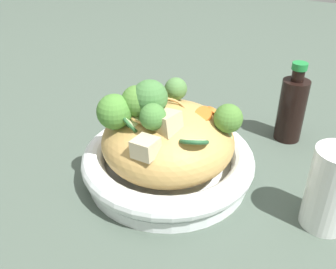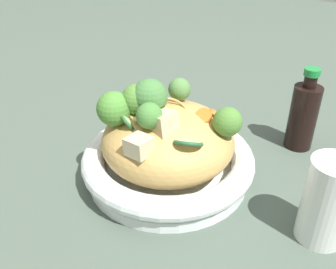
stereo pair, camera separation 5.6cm
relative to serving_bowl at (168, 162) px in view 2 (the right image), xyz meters
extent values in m
plane|color=#455348|center=(0.00, 0.00, -0.03)|extent=(3.00, 3.00, 0.00)
cylinder|color=white|center=(0.00, 0.00, -0.02)|extent=(0.25, 0.25, 0.02)
torus|color=white|center=(0.00, 0.00, 0.01)|extent=(0.27, 0.27, 0.04)
ellipsoid|color=tan|center=(0.00, 0.00, 0.04)|extent=(0.20, 0.20, 0.10)
torus|color=tan|center=(0.00, 0.00, 0.09)|extent=(0.08, 0.08, 0.02)
torus|color=tan|center=(-0.02, 0.02, 0.08)|extent=(0.07, 0.07, 0.02)
cone|color=#A5BD79|center=(-0.02, 0.02, 0.09)|extent=(0.03, 0.03, 0.02)
sphere|color=#42763B|center=(-0.02, 0.02, 0.11)|extent=(0.06, 0.06, 0.05)
cone|color=#A1C176|center=(-0.05, 0.05, 0.07)|extent=(0.03, 0.03, 0.02)
sphere|color=#498333|center=(-0.05, 0.05, 0.10)|extent=(0.07, 0.07, 0.05)
cone|color=#97B671|center=(0.03, -0.08, 0.06)|extent=(0.03, 0.03, 0.02)
sphere|color=#4A7B31|center=(0.03, -0.08, 0.09)|extent=(0.06, 0.06, 0.04)
cone|color=#9FBD78|center=(-0.03, 0.03, 0.08)|extent=(0.03, 0.02, 0.02)
sphere|color=#4C7F32|center=(-0.03, 0.03, 0.11)|extent=(0.05, 0.05, 0.05)
cone|color=#99BD78|center=(-0.05, -0.01, 0.08)|extent=(0.02, 0.02, 0.02)
sphere|color=#457C38|center=(-0.05, -0.01, 0.10)|extent=(0.04, 0.04, 0.04)
cone|color=#9AB874|center=(0.05, 0.02, 0.08)|extent=(0.02, 0.02, 0.02)
sphere|color=#4D7C40|center=(0.05, 0.02, 0.10)|extent=(0.05, 0.05, 0.04)
cylinder|color=orange|center=(-0.04, 0.08, 0.07)|extent=(0.03, 0.03, 0.02)
cylinder|color=orange|center=(-0.02, -0.01, 0.09)|extent=(0.02, 0.02, 0.02)
cylinder|color=orange|center=(0.00, 0.05, 0.09)|extent=(0.03, 0.03, 0.02)
cylinder|color=orange|center=(0.05, -0.05, 0.08)|extent=(0.02, 0.03, 0.02)
cylinder|color=orange|center=(0.01, 0.06, 0.08)|extent=(0.03, 0.03, 0.02)
cylinder|color=orange|center=(0.02, -0.04, 0.09)|extent=(0.03, 0.03, 0.02)
cylinder|color=beige|center=(-0.04, -0.06, 0.08)|extent=(0.04, 0.04, 0.02)
torus|color=#255730|center=(-0.04, -0.06, 0.08)|extent=(0.05, 0.05, 0.02)
cylinder|color=beige|center=(-0.04, 0.03, 0.09)|extent=(0.04, 0.04, 0.02)
torus|color=#275822|center=(-0.04, 0.03, 0.09)|extent=(0.05, 0.05, 0.02)
cylinder|color=beige|center=(-0.05, 0.03, 0.08)|extent=(0.04, 0.04, 0.03)
torus|color=#27562A|center=(-0.05, 0.03, 0.08)|extent=(0.05, 0.05, 0.04)
cube|color=#C6B68B|center=(-0.03, -0.02, 0.09)|extent=(0.04, 0.04, 0.03)
cube|color=#CBB992|center=(-0.08, -0.01, 0.08)|extent=(0.03, 0.03, 0.03)
cylinder|color=black|center=(0.22, -0.13, 0.03)|extent=(0.05, 0.05, 0.12)
cylinder|color=black|center=(0.22, -0.13, 0.10)|extent=(0.02, 0.02, 0.02)
cylinder|color=#1E7F38|center=(0.22, -0.13, 0.11)|extent=(0.03, 0.03, 0.01)
cylinder|color=silver|center=(0.02, -0.23, 0.03)|extent=(0.06, 0.06, 0.12)
camera|label=1|loc=(-0.41, -0.25, 0.34)|focal=39.88mm
camera|label=2|loc=(-0.38, -0.30, 0.34)|focal=39.88mm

